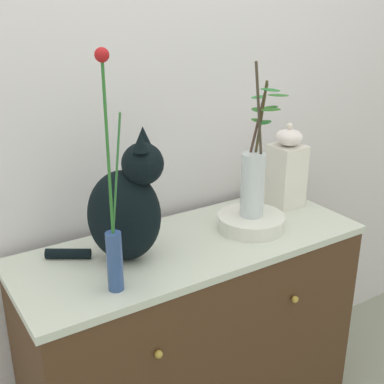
{
  "coord_description": "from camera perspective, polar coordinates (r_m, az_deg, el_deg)",
  "views": [
    {
      "loc": [
        -0.82,
        -1.29,
        1.63
      ],
      "look_at": [
        0.0,
        0.0,
        1.03
      ],
      "focal_mm": 47.85,
      "sensor_mm": 36.0,
      "label": 1
    }
  ],
  "objects": [
    {
      "name": "vase_glass_clear",
      "position": [
        1.76,
        6.9,
        1.67
      ],
      "size": [
        0.16,
        0.19,
        0.53
      ],
      "color": "silver",
      "rests_on": "bowl_porcelain"
    },
    {
      "name": "vase_slim_green",
      "position": [
        1.4,
        -8.78,
        -4.57
      ],
      "size": [
        0.06,
        0.04,
        0.66
      ],
      "color": "#304B84",
      "rests_on": "sideboard"
    },
    {
      "name": "sideboard",
      "position": [
        1.95,
        0.0,
        -16.77
      ],
      "size": [
        1.19,
        0.48,
        0.85
      ],
      "color": "#492F1C",
      "rests_on": "ground_plane"
    },
    {
      "name": "wall_back",
      "position": [
        1.83,
        -5.21,
        10.98
      ],
      "size": [
        4.4,
        0.08,
        2.6
      ],
      "primitive_type": "cube",
      "color": "silver",
      "rests_on": "ground_plane"
    },
    {
      "name": "cat_sitting",
      "position": [
        1.56,
        -7.29,
        -1.72
      ],
      "size": [
        0.36,
        0.28,
        0.42
      ],
      "color": "black",
      "rests_on": "sideboard"
    },
    {
      "name": "jar_lidded_porcelain",
      "position": [
        1.99,
        10.51,
        2.52
      ],
      "size": [
        0.12,
        0.12,
        0.33
      ],
      "color": "white",
      "rests_on": "sideboard"
    },
    {
      "name": "bowl_porcelain",
      "position": [
        1.82,
        6.59,
        -3.29
      ],
      "size": [
        0.24,
        0.24,
        0.05
      ],
      "primitive_type": "cylinder",
      "color": "white",
      "rests_on": "sideboard"
    }
  ]
}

